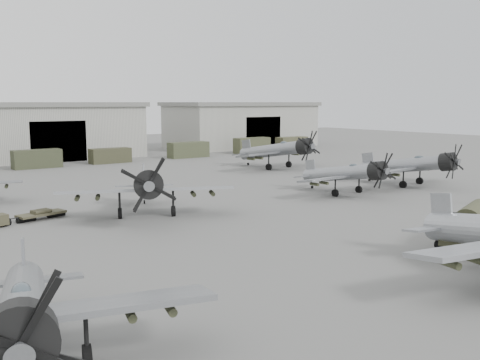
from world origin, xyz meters
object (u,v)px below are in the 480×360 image
(aircraft_near_0, at_px, (23,310))
(aircraft_mid_1, at_px, (146,186))
(aircraft_mid_2, at_px, (349,173))
(aircraft_far_1, at_px, (280,150))
(tug_trailer, at_px, (13,218))
(aircraft_mid_3, at_px, (413,165))
(fuel_tanker, at_px, (471,223))

(aircraft_near_0, distance_m, aircraft_mid_1, 23.94)
(aircraft_mid_2, bearing_deg, aircraft_far_1, 66.20)
(aircraft_near_0, height_order, aircraft_far_1, aircraft_far_1)
(aircraft_mid_1, distance_m, aircraft_mid_2, 20.10)
(aircraft_mid_2, relative_size, tug_trailer, 1.79)
(aircraft_mid_3, bearing_deg, aircraft_near_0, -167.67)
(aircraft_mid_2, relative_size, fuel_tanker, 1.64)
(aircraft_mid_2, distance_m, aircraft_mid_3, 9.44)
(aircraft_near_0, bearing_deg, tug_trailer, 92.20)
(aircraft_mid_2, height_order, tug_trailer, aircraft_mid_2)
(aircraft_near_0, xyz_separation_m, aircraft_far_1, (41.65, 36.58, 0.21))
(aircraft_mid_1, distance_m, aircraft_mid_3, 29.52)
(aircraft_mid_2, distance_m, tug_trailer, 29.40)
(aircraft_far_1, bearing_deg, aircraft_mid_2, -121.54)
(aircraft_mid_2, xyz_separation_m, tug_trailer, (-28.81, 5.68, -1.58))
(aircraft_mid_3, relative_size, fuel_tanker, 1.79)
(aircraft_mid_2, bearing_deg, tug_trailer, 167.16)
(aircraft_mid_3, height_order, aircraft_far_1, aircraft_far_1)
(fuel_tanker, bearing_deg, aircraft_mid_3, 25.34)
(aircraft_near_0, xyz_separation_m, aircraft_mid_2, (33.87, 17.44, -0.23))
(aircraft_near_0, xyz_separation_m, fuel_tanker, (26.10, 0.45, -0.84))
(fuel_tanker, distance_m, tug_trailer, 30.94)
(aircraft_mid_1, distance_m, tug_trailer, 9.73)
(aircraft_mid_1, relative_size, tug_trailer, 2.09)
(aircraft_mid_3, xyz_separation_m, aircraft_far_1, (-1.65, 19.48, 0.28))
(aircraft_mid_2, relative_size, aircraft_mid_3, 0.92)
(aircraft_mid_3, bearing_deg, aircraft_mid_2, 168.69)
(aircraft_near_0, relative_size, tug_trailer, 2.01)
(fuel_tanker, bearing_deg, aircraft_far_1, 47.99)
(aircraft_far_1, height_order, tug_trailer, aircraft_far_1)
(aircraft_far_1, xyz_separation_m, tug_trailer, (-36.58, -13.46, -2.01))
(aircraft_near_0, relative_size, aircraft_mid_1, 0.96)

